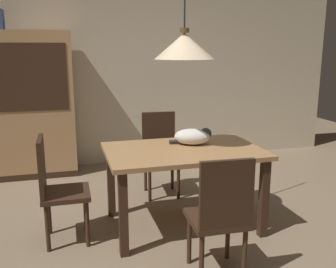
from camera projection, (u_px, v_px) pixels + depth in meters
name	position (u px, v px, depth m)	size (l,w,h in m)	color
ground	(180.00, 247.00, 3.23)	(10.00, 10.00, 0.00)	#847056
back_wall	(125.00, 62.00, 5.39)	(6.40, 0.10, 2.90)	beige
dining_table	(183.00, 160.00, 3.48)	(1.40, 0.90, 0.75)	#A87A4C
chair_far_back	(160.00, 150.00, 4.34)	(0.43, 0.43, 0.93)	#382316
chair_left_side	(56.00, 185.00, 3.22)	(0.40, 0.40, 0.93)	#382316
chair_near_front	(221.00, 213.00, 2.69)	(0.42, 0.42, 0.93)	#382316
cat_sleeping	(193.00, 136.00, 3.61)	(0.41, 0.32, 0.16)	silver
pendant_lamp	(184.00, 46.00, 3.26)	(0.52, 0.52, 1.30)	beige
hutch_bookcase	(30.00, 108.00, 4.87)	(1.12, 0.45, 1.85)	tan
book_blue_wide	(1.00, 20.00, 4.57)	(0.06, 0.24, 0.24)	#384C93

